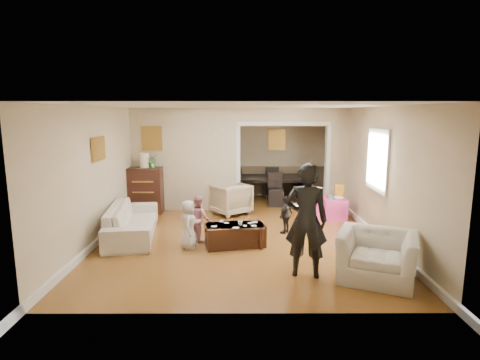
{
  "coord_description": "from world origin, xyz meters",
  "views": [
    {
      "loc": [
        -0.02,
        -7.94,
        2.46
      ],
      "look_at": [
        0.0,
        0.2,
        1.05
      ],
      "focal_mm": 28.76,
      "sensor_mm": 36.0,
      "label": 1
    }
  ],
  "objects_px": {
    "dresser": "(145,190)",
    "coffee_cup": "(240,223)",
    "play_table": "(334,209)",
    "cyan_cup": "(331,197)",
    "adult_person": "(306,220)",
    "child_kneel_b": "(199,218)",
    "child_kneel_a": "(188,225)",
    "coffee_table": "(235,235)",
    "armchair_back": "(231,199)",
    "sofa": "(132,221)",
    "armchair_front": "(376,256)",
    "table_lamp": "(144,160)",
    "dining_table": "(273,189)",
    "child_toddler": "(286,215)"
  },
  "relations": [
    {
      "from": "sofa",
      "to": "coffee_table",
      "type": "relative_size",
      "value": 2.04
    },
    {
      "from": "dining_table",
      "to": "child_kneel_a",
      "type": "relative_size",
      "value": 2.14
    },
    {
      "from": "armchair_back",
      "to": "coffee_table",
      "type": "bearing_deg",
      "value": 56.96
    },
    {
      "from": "cyan_cup",
      "to": "adult_person",
      "type": "relative_size",
      "value": 0.05
    },
    {
      "from": "coffee_table",
      "to": "child_toddler",
      "type": "distance_m",
      "value": 1.3
    },
    {
      "from": "armchair_back",
      "to": "child_kneel_a",
      "type": "relative_size",
      "value": 0.92
    },
    {
      "from": "coffee_cup",
      "to": "adult_person",
      "type": "distance_m",
      "value": 1.7
    },
    {
      "from": "sofa",
      "to": "armchair_back",
      "type": "bearing_deg",
      "value": -56.13
    },
    {
      "from": "dresser",
      "to": "coffee_cup",
      "type": "bearing_deg",
      "value": -46.65
    },
    {
      "from": "coffee_table",
      "to": "dining_table",
      "type": "distance_m",
      "value": 3.97
    },
    {
      "from": "armchair_back",
      "to": "dresser",
      "type": "height_order",
      "value": "dresser"
    },
    {
      "from": "sofa",
      "to": "adult_person",
      "type": "bearing_deg",
      "value": -129.6
    },
    {
      "from": "dresser",
      "to": "coffee_table",
      "type": "bearing_deg",
      "value": -47.31
    },
    {
      "from": "table_lamp",
      "to": "child_kneel_b",
      "type": "bearing_deg",
      "value": -54.05
    },
    {
      "from": "coffee_cup",
      "to": "adult_person",
      "type": "height_order",
      "value": "adult_person"
    },
    {
      "from": "table_lamp",
      "to": "adult_person",
      "type": "bearing_deg",
      "value": -48.76
    },
    {
      "from": "table_lamp",
      "to": "coffee_table",
      "type": "xyz_separation_m",
      "value": [
        2.25,
        -2.44,
        -1.12
      ]
    },
    {
      "from": "cyan_cup",
      "to": "child_kneel_a",
      "type": "xyz_separation_m",
      "value": [
        -3.08,
        -1.95,
        -0.09
      ]
    },
    {
      "from": "sofa",
      "to": "child_kneel_b",
      "type": "relative_size",
      "value": 2.45
    },
    {
      "from": "sofa",
      "to": "play_table",
      "type": "bearing_deg",
      "value": -81.98
    },
    {
      "from": "coffee_table",
      "to": "child_toddler",
      "type": "xyz_separation_m",
      "value": [
        1.05,
        0.75,
        0.19
      ]
    },
    {
      "from": "table_lamp",
      "to": "coffee_table",
      "type": "bearing_deg",
      "value": -47.31
    },
    {
      "from": "armchair_front",
      "to": "play_table",
      "type": "bearing_deg",
      "value": 110.12
    },
    {
      "from": "cyan_cup",
      "to": "dresser",
      "type": "bearing_deg",
      "value": 171.81
    },
    {
      "from": "armchair_front",
      "to": "child_kneel_a",
      "type": "xyz_separation_m",
      "value": [
        -2.98,
        1.34,
        0.09
      ]
    },
    {
      "from": "coffee_table",
      "to": "adult_person",
      "type": "height_order",
      "value": "adult_person"
    },
    {
      "from": "sofa",
      "to": "adult_person",
      "type": "distance_m",
      "value": 3.75
    },
    {
      "from": "child_kneel_a",
      "to": "coffee_table",
      "type": "bearing_deg",
      "value": -82.32
    },
    {
      "from": "armchair_back",
      "to": "dresser",
      "type": "relative_size",
      "value": 0.73
    },
    {
      "from": "table_lamp",
      "to": "child_kneel_a",
      "type": "distance_m",
      "value": 3.08
    },
    {
      "from": "armchair_back",
      "to": "cyan_cup",
      "type": "xyz_separation_m",
      "value": [
        2.36,
        -0.52,
        0.16
      ]
    },
    {
      "from": "table_lamp",
      "to": "dining_table",
      "type": "distance_m",
      "value": 3.72
    },
    {
      "from": "coffee_cup",
      "to": "cyan_cup",
      "type": "height_order",
      "value": "cyan_cup"
    },
    {
      "from": "dresser",
      "to": "cyan_cup",
      "type": "bearing_deg",
      "value": -8.19
    },
    {
      "from": "adult_person",
      "to": "child_kneel_b",
      "type": "bearing_deg",
      "value": -32.82
    },
    {
      "from": "armchair_front",
      "to": "cyan_cup",
      "type": "bearing_deg",
      "value": 111.81
    },
    {
      "from": "coffee_table",
      "to": "cyan_cup",
      "type": "xyz_separation_m",
      "value": [
        2.23,
        1.8,
        0.34
      ]
    },
    {
      "from": "child_toddler",
      "to": "adult_person",
      "type": "bearing_deg",
      "value": 38.71
    },
    {
      "from": "play_table",
      "to": "cyan_cup",
      "type": "height_order",
      "value": "cyan_cup"
    },
    {
      "from": "cyan_cup",
      "to": "child_kneel_a",
      "type": "bearing_deg",
      "value": -147.7
    },
    {
      "from": "cyan_cup",
      "to": "coffee_table",
      "type": "bearing_deg",
      "value": -141.13
    },
    {
      "from": "coffee_table",
      "to": "child_kneel_b",
      "type": "relative_size",
      "value": 1.2
    },
    {
      "from": "dresser",
      "to": "child_toddler",
      "type": "height_order",
      "value": "dresser"
    },
    {
      "from": "table_lamp",
      "to": "dining_table",
      "type": "bearing_deg",
      "value": 22.53
    },
    {
      "from": "table_lamp",
      "to": "armchair_back",
      "type": "bearing_deg",
      "value": -3.3
    },
    {
      "from": "armchair_back",
      "to": "child_toddler",
      "type": "bearing_deg",
      "value": 90.66
    },
    {
      "from": "adult_person",
      "to": "child_kneel_a",
      "type": "xyz_separation_m",
      "value": [
        -1.94,
        1.22,
        -0.42
      ]
    },
    {
      "from": "dresser",
      "to": "dining_table",
      "type": "relative_size",
      "value": 0.59
    },
    {
      "from": "armchair_front",
      "to": "coffee_table",
      "type": "distance_m",
      "value": 2.61
    },
    {
      "from": "cyan_cup",
      "to": "child_kneel_a",
      "type": "distance_m",
      "value": 3.65
    }
  ]
}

